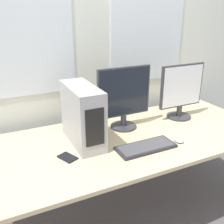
# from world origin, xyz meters

# --- Properties ---
(wall_back) EXTENTS (8.00, 0.07, 2.70)m
(wall_back) POSITION_xyz_m (0.00, 1.08, 1.35)
(wall_back) COLOR silver
(wall_back) RESTS_ON ground_plane
(desk) EXTENTS (2.33, 0.95, 0.75)m
(desk) POSITION_xyz_m (0.00, 0.47, 0.71)
(desk) COLOR #D1BA8E
(desk) RESTS_ON ground_plane
(pc_tower) EXTENTS (0.18, 0.46, 0.42)m
(pc_tower) POSITION_xyz_m (-0.28, 0.55, 0.96)
(pc_tower) COLOR #9E9EA3
(pc_tower) RESTS_ON desk
(monitor_main) EXTENTS (0.44, 0.21, 0.50)m
(monitor_main) POSITION_xyz_m (0.10, 0.65, 1.01)
(monitor_main) COLOR #333338
(monitor_main) RESTS_ON desk
(monitor_right_near) EXTENTS (0.42, 0.21, 0.47)m
(monitor_right_near) POSITION_xyz_m (0.64, 0.62, 0.99)
(monitor_right_near) COLOR #333338
(monitor_right_near) RESTS_ON desk
(keyboard) EXTENTS (0.42, 0.17, 0.02)m
(keyboard) POSITION_xyz_m (0.07, 0.27, 0.76)
(keyboard) COLOR #28282D
(keyboard) RESTS_ON desk
(mouse) EXTENTS (0.07, 0.08, 0.03)m
(mouse) POSITION_xyz_m (0.34, 0.25, 0.76)
(mouse) COLOR #B2B2B7
(mouse) RESTS_ON desk
(cell_phone) EXTENTS (0.12, 0.15, 0.01)m
(cell_phone) POSITION_xyz_m (-0.45, 0.39, 0.75)
(cell_phone) COLOR black
(cell_phone) RESTS_ON desk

